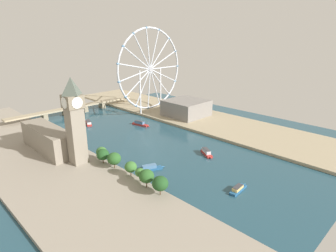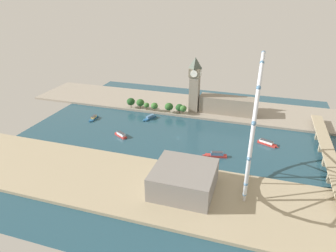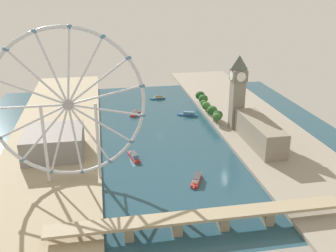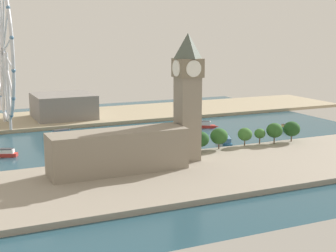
{
  "view_description": "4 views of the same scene",
  "coord_description": "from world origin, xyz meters",
  "views": [
    {
      "loc": [
        -191.89,
        -225.48,
        116.18
      ],
      "look_at": [
        15.15,
        -17.23,
        19.09
      ],
      "focal_mm": 30.59,
      "sensor_mm": 36.0,
      "label": 1
    },
    {
      "loc": [
        315.0,
        87.12,
        165.91
      ],
      "look_at": [
        -2.42,
        -13.91,
        12.15
      ],
      "focal_mm": 32.24,
      "sensor_mm": 36.0,
      "label": 2
    },
    {
      "loc": [
        57.32,
        365.13,
        152.17
      ],
      "look_at": [
        -9.03,
        -1.56,
        8.72
      ],
      "focal_mm": 41.01,
      "sensor_mm": 36.0,
      "label": 3
    },
    {
      "loc": [
        -351.77,
        136.41,
        82.1
      ],
      "look_at": [
        -24.08,
        -13.97,
        13.1
      ],
      "focal_mm": 53.64,
      "sensor_mm": 36.0,
      "label": 4
    }
  ],
  "objects": [
    {
      "name": "tour_boat_1",
      "position": [
        -17.87,
        -126.76,
        1.77
      ],
      "size": [
        22.6,
        6.77,
        4.45
      ],
      "rotation": [
        0.0,
        0.0,
        0.08
      ],
      "color": "#235684",
      "rests_on": "ground_plane"
    },
    {
      "name": "clock_tower",
      "position": [
        -82.28,
        -0.34,
        43.47
      ],
      "size": [
        15.97,
        15.97,
        77.62
      ],
      "color": "gray",
      "rests_on": "riverbank_left"
    },
    {
      "name": "parliament_block",
      "position": [
        -89.3,
        46.96,
        14.83
      ],
      "size": [
        22.0,
        78.61,
        23.65
      ],
      "primitive_type": "cube",
      "color": "gray",
      "rests_on": "riverbank_left"
    },
    {
      "name": "river_bridge",
      "position": [
        0.0,
        163.5,
        8.1
      ],
      "size": [
        194.86,
        13.07,
        10.91
      ],
      "color": "tan",
      "rests_on": "ground_plane"
    },
    {
      "name": "riverside_hall",
      "position": [
        102.24,
        33.89,
        13.84
      ],
      "size": [
        52.01,
        52.57,
        21.69
      ],
      "primitive_type": "cube",
      "color": "gray",
      "rests_on": "riverbank_right"
    },
    {
      "name": "ferris_wheel",
      "position": [
        82.02,
        86.22,
        64.52
      ],
      "size": [
        116.73,
        3.2,
        119.91
      ],
      "color": "silver",
      "rests_on": "riverbank_right"
    },
    {
      "name": "ground_plane",
      "position": [
        0.0,
        0.0,
        0.0
      ],
      "size": [
        382.86,
        382.86,
        0.0
      ],
      "primitive_type": "plane",
      "color": "#234756"
    },
    {
      "name": "riverbank_right",
      "position": [
        106.43,
        0.0,
        1.5
      ],
      "size": [
        90.0,
        520.0,
        3.0
      ],
      "primitive_type": "cube",
      "color": "tan",
      "rests_on": "ground_plane"
    },
    {
      "name": "riverbank_left",
      "position": [
        -106.43,
        0.0,
        1.5
      ],
      "size": [
        90.0,
        520.0,
        3.0
      ],
      "primitive_type": "cube",
      "color": "gray",
      "rests_on": "ground_plane"
    },
    {
      "name": "tour_boat_4",
      "position": [
        -42.65,
        -53.13,
        2.08
      ],
      "size": [
        24.31,
        12.91,
        5.11
      ],
      "rotation": [
        0.0,
        0.0,
        5.89
      ],
      "color": "#235684",
      "rests_on": "ground_plane"
    },
    {
      "name": "tour_boat_0",
      "position": [
        -13.16,
        102.9,
        2.25
      ],
      "size": [
        13.71,
        24.73,
        5.33
      ],
      "rotation": [
        0.0,
        0.0,
        1.17
      ],
      "color": "#B22D28",
      "rests_on": "ground_plane"
    },
    {
      "name": "tour_boat_2",
      "position": [
        32.03,
        51.01,
        2.34
      ],
      "size": [
        10.04,
        27.25,
        5.89
      ],
      "rotation": [
        0.0,
        0.0,
        4.93
      ],
      "color": "#B22D28",
      "rests_on": "ground_plane"
    },
    {
      "name": "tree_row_embankment",
      "position": [
        -66.45,
        -51.82,
        11.82
      ],
      "size": [
        13.8,
        91.39,
        14.68
      ],
      "color": "#513823",
      "rests_on": "riverbank_left"
    },
    {
      "name": "tour_boat_3",
      "position": [
        18.95,
        -67.68,
        2.39
      ],
      "size": [
        14.07,
        20.79,
        5.66
      ],
      "rotation": [
        0.0,
        0.0,
        4.19
      ],
      "color": "#B22D28",
      "rests_on": "ground_plane"
    }
  ]
}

